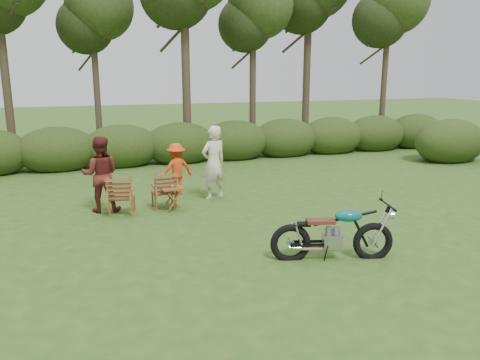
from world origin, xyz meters
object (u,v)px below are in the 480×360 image
object	(u,v)px
lawn_chair_left	(123,214)
side_table	(172,199)
adult_b	(103,211)
cup	(172,185)
lawn_chair_right	(164,207)
child	(177,194)
motorcycle	(331,258)
adult_a	(214,199)

from	to	relation	value
lawn_chair_left	side_table	xyz separation A→B (m)	(1.10, -0.09, 0.27)
adult_b	lawn_chair_left	bearing A→B (deg)	145.16
side_table	cup	xyz separation A→B (m)	(0.02, 0.05, 0.31)
lawn_chair_right	lawn_chair_left	xyz separation A→B (m)	(-0.97, -0.21, 0.00)
child	motorcycle	bearing A→B (deg)	95.58
motorcycle	adult_b	xyz separation A→B (m)	(-3.44, 4.17, 0.00)
side_table	adult_a	bearing A→B (deg)	28.58
adult_a	child	size ratio (longest dim) A/B	1.38
lawn_chair_right	adult_b	bearing A→B (deg)	-8.02
lawn_chair_left	adult_b	distance (m)	0.55
side_table	adult_b	size ratio (longest dim) A/B	0.31
child	lawn_chair_left	bearing A→B (deg)	30.13
lawn_chair_right	lawn_chair_left	world-z (taller)	lawn_chair_left
lawn_chair_left	cup	bearing A→B (deg)	-168.48
motorcycle	side_table	world-z (taller)	motorcycle
lawn_chair_right	cup	distance (m)	0.65
lawn_chair_right	side_table	distance (m)	0.42
lawn_chair_left	adult_a	size ratio (longest dim) A/B	0.48
lawn_chair_right	adult_b	distance (m)	1.37
cup	adult_a	size ratio (longest dim) A/B	0.07
side_table	adult_b	xyz separation A→B (m)	(-1.50, 0.47, -0.27)
motorcycle	adult_a	world-z (taller)	adult_a
motorcycle	cup	distance (m)	4.24
lawn_chair_left	child	size ratio (longest dim) A/B	0.67
side_table	motorcycle	bearing A→B (deg)	-62.34
adult_b	cup	bearing A→B (deg)	173.30
motorcycle	adult_a	distance (m)	4.40
lawn_chair_right	cup	xyz separation A→B (m)	(0.16, -0.26, 0.58)
motorcycle	lawn_chair_right	xyz separation A→B (m)	(-2.07, 4.00, 0.00)
cup	adult_a	world-z (taller)	adult_a
motorcycle	adult_b	distance (m)	5.40
lawn_chair_left	cup	world-z (taller)	cup
motorcycle	lawn_chair_left	xyz separation A→B (m)	(-3.04, 3.79, 0.00)
lawn_chair_right	child	world-z (taller)	child
lawn_chair_right	child	xyz separation A→B (m)	(0.55, 1.11, 0.00)
motorcycle	adult_a	size ratio (longest dim) A/B	1.07
lawn_chair_right	adult_a	bearing A→B (deg)	-166.43
adult_a	cup	bearing A→B (deg)	9.72
adult_b	child	size ratio (longest dim) A/B	1.29
lawn_chair_right	lawn_chair_left	size ratio (longest dim) A/B	0.97
motorcycle	side_table	size ratio (longest dim) A/B	3.67
child	lawn_chair_right	bearing A→B (deg)	52.86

